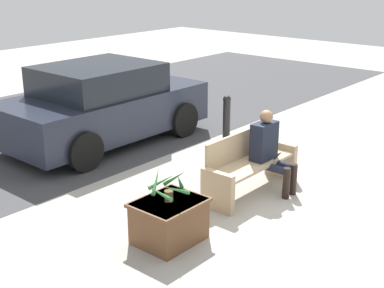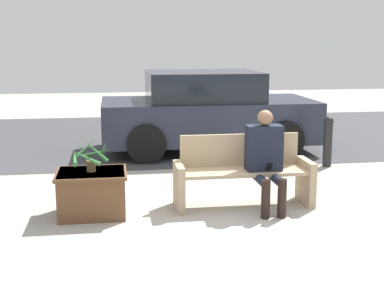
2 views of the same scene
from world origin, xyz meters
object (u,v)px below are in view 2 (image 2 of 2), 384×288
at_px(potted_plant, 90,156).
at_px(bollard_post, 328,140).
at_px(person_seated, 266,156).
at_px(parked_car, 207,112).
at_px(bench, 243,172).
at_px(planter_box, 92,192).

bearing_deg(potted_plant, bollard_post, 27.54).
relative_size(person_seated, bollard_post, 1.46).
bearing_deg(parked_car, bollard_post, -42.26).
height_order(person_seated, potted_plant, person_seated).
bearing_deg(parked_car, person_seated, -88.39).
height_order(bench, planter_box, bench).
relative_size(planter_box, potted_plant, 1.63).
height_order(planter_box, bollard_post, bollard_post).
xyz_separation_m(person_seated, potted_plant, (-2.06, 0.06, 0.06)).
height_order(potted_plant, bollard_post, potted_plant).
relative_size(person_seated, potted_plant, 2.42).
bearing_deg(bollard_post, bench, -135.88).
bearing_deg(bench, potted_plant, -175.96).
bearing_deg(bollard_post, planter_box, -152.38).
xyz_separation_m(bench, person_seated, (0.23, -0.18, 0.24)).
relative_size(potted_plant, bollard_post, 0.61).
xyz_separation_m(parked_car, bollard_post, (1.70, -1.55, -0.28)).
height_order(person_seated, bollard_post, person_seated).
distance_m(bench, potted_plant, 1.85).
height_order(bench, potted_plant, potted_plant).
bearing_deg(parked_car, bench, -92.32).
distance_m(bench, planter_box, 1.83).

